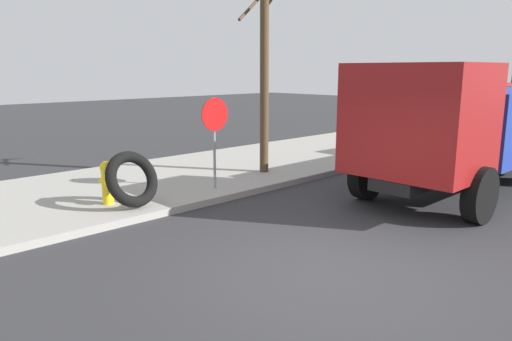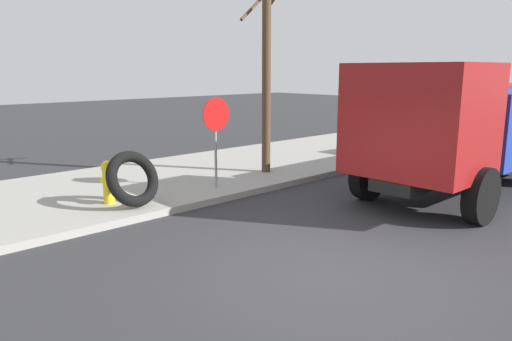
% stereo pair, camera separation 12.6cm
% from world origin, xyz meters
% --- Properties ---
extents(ground_plane, '(80.00, 80.00, 0.00)m').
position_xyz_m(ground_plane, '(0.00, 0.00, 0.00)').
color(ground_plane, '#2D2D30').
extents(sidewalk_curb, '(36.00, 5.00, 0.15)m').
position_xyz_m(sidewalk_curb, '(0.00, 6.50, 0.07)').
color(sidewalk_curb, '#99968E').
rests_on(sidewalk_curb, ground).
extents(fire_hydrant, '(0.26, 0.59, 0.90)m').
position_xyz_m(fire_hydrant, '(-0.80, 5.16, 0.63)').
color(fire_hydrant, yellow).
rests_on(fire_hydrant, sidewalk_curb).
extents(loose_tire, '(1.22, 0.78, 1.16)m').
position_xyz_m(loose_tire, '(-0.55, 4.59, 0.73)').
color(loose_tire, black).
rests_on(loose_tire, sidewalk_curb).
extents(stop_sign, '(0.76, 0.08, 2.11)m').
position_xyz_m(stop_sign, '(1.68, 4.70, 1.61)').
color(stop_sign, gray).
rests_on(stop_sign, sidewalk_curb).
extents(dump_truck_blue, '(7.00, 2.81, 3.00)m').
position_xyz_m(dump_truck_blue, '(5.98, 0.75, 1.61)').
color(dump_truck_blue, '#1E3899').
rests_on(dump_truck_blue, ground).
extents(bare_tree, '(1.28, 1.28, 6.11)m').
position_xyz_m(bare_tree, '(3.83, 5.24, 3.09)').
color(bare_tree, '#4C3823').
rests_on(bare_tree, sidewalk_curb).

